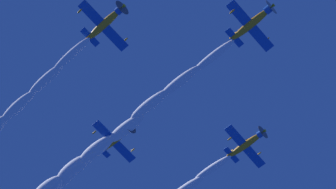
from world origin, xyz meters
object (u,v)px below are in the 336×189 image
object	(u,v)px
airplane_lead	(252,23)
airplane_left_wingman	(247,144)
airplane_slot_tail	(116,139)
airplane_right_wingman	(105,23)

from	to	relation	value
airplane_lead	airplane_left_wingman	xyz separation A→B (m)	(19.77, -2.70, -0.32)
airplane_slot_tail	airplane_right_wingman	bearing A→B (deg)	173.92
airplane_lead	airplane_slot_tail	bearing A→B (deg)	38.57
airplane_left_wingman	airplane_slot_tail	size ratio (longest dim) A/B	1.00
airplane_right_wingman	airplane_lead	bearing A→B (deg)	-94.95
airplane_right_wingman	airplane_slot_tail	world-z (taller)	airplane_right_wingman
airplane_right_wingman	airplane_slot_tail	xyz separation A→B (m)	(18.76, -2.00, -0.41)
airplane_lead	airplane_left_wingman	bearing A→B (deg)	-7.77
airplane_lead	airplane_right_wingman	bearing A→B (deg)	85.05
airplane_slot_tail	airplane_lead	bearing A→B (deg)	-141.43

